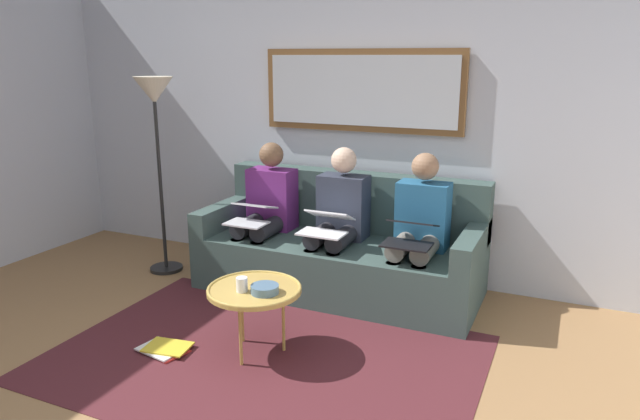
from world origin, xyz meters
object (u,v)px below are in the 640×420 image
at_px(person_right, 266,208).
at_px(laptop_silver, 251,213).
at_px(person_left, 419,227).
at_px(standing_lamp, 155,113).
at_px(couch, 341,251).
at_px(laptop_black, 410,232).
at_px(cup, 242,284).
at_px(framed_mirror, 361,91).
at_px(bowl, 265,289).
at_px(laptop_white, 326,223).
at_px(coffee_table, 254,290).
at_px(person_middle, 338,217).
at_px(magazine_stack, 165,349).

height_order(person_right, laptop_silver, person_right).
height_order(person_left, standing_lamp, standing_lamp).
distance_m(couch, laptop_black, 0.78).
distance_m(cup, standing_lamp, 1.97).
distance_m(person_left, laptop_silver, 1.30).
bearing_deg(framed_mirror, bowl, 90.45).
height_order(person_left, person_right, same).
xyz_separation_m(person_left, person_right, (1.28, 0.00, 0.00)).
bearing_deg(person_right, person_left, 180.00).
bearing_deg(laptop_silver, laptop_white, -179.25).
bearing_deg(cup, laptop_white, -97.24).
relative_size(coffee_table, bowl, 3.42).
relative_size(framed_mirror, person_middle, 1.48).
distance_m(laptop_black, standing_lamp, 2.31).
relative_size(person_left, magazine_stack, 3.33).
bearing_deg(person_right, standing_lamp, 12.33).
distance_m(framed_mirror, magazine_stack, 2.47).
bearing_deg(laptop_white, standing_lamp, -1.36).
distance_m(couch, person_left, 0.71).
height_order(bowl, laptop_white, laptop_white).
distance_m(framed_mirror, person_left, 1.23).
bearing_deg(person_right, laptop_black, 169.49).
distance_m(coffee_table, bowl, 0.11).
height_order(laptop_black, person_right, person_right).
relative_size(cup, person_right, 0.08).
distance_m(couch, magazine_stack, 1.60).
bearing_deg(person_left, framed_mirror, -35.53).
xyz_separation_m(person_left, laptop_silver, (1.28, 0.24, 0.02)).
relative_size(coffee_table, cup, 6.50).
bearing_deg(bowl, magazine_stack, 17.21).
distance_m(framed_mirror, coffee_table, 1.96).
bearing_deg(person_right, framed_mirror, -144.47).
height_order(person_left, laptop_black, person_left).
relative_size(framed_mirror, coffee_table, 2.88).
bearing_deg(standing_lamp, couch, -170.20).
height_order(cup, person_middle, person_middle).
bearing_deg(cup, laptop_silver, -62.26).
xyz_separation_m(magazine_stack, standing_lamp, (0.93, -1.18, 1.35)).
bearing_deg(person_middle, laptop_white, 90.00).
height_order(framed_mirror, laptop_silver, framed_mirror).
xyz_separation_m(cup, bowl, (-0.14, -0.04, -0.02)).
bearing_deg(laptop_white, person_middle, -90.00).
relative_size(couch, laptop_white, 6.20).
height_order(cup, standing_lamp, standing_lamp).
distance_m(person_middle, person_right, 0.64).
distance_m(framed_mirror, person_right, 1.23).
distance_m(cup, person_left, 1.45).
bearing_deg(framed_mirror, person_right, 35.53).
bearing_deg(laptop_black, framed_mirror, -47.34).
xyz_separation_m(bowl, person_middle, (0.01, -1.19, 0.15)).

